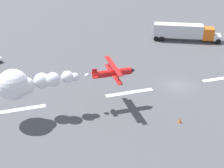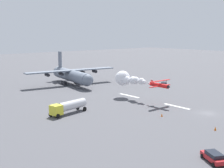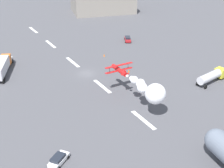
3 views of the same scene
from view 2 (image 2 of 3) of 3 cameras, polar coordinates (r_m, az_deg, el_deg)
name	(u,v)px [view 2 (image 2 of 3)]	position (r m, az deg, el deg)	size (l,w,h in m)	color
ground_plane	(207,113)	(75.41, 17.18, -5.19)	(440.00, 440.00, 0.00)	#4C4C51
runway_stripe_3	(177,106)	(80.26, 11.90, -4.07)	(8.00, 0.90, 0.01)	white
runway_stripe_4	(129,96)	(91.75, 3.22, -2.16)	(8.00, 0.90, 0.01)	white
cargo_transport_plane	(73,75)	(110.29, -7.25, 1.58)	(26.73, 33.57, 11.33)	slate
stunt_biplane_red	(128,79)	(87.62, 2.99, 0.88)	(19.75, 7.16, 4.28)	red
fuel_tanker_truck	(68,106)	(72.00, -8.11, -4.10)	(4.31, 9.94, 2.90)	yellow
followme_car_yellow	(164,84)	(108.58, 9.56, 0.00)	(3.98, 4.54, 1.52)	white
airport_staff_sedan	(214,157)	(48.30, 18.27, -12.64)	(4.84, 3.69, 1.52)	#B21E23
traffic_cone_near	(215,128)	(63.02, 18.56, -7.81)	(0.44, 0.44, 0.75)	orange
traffic_cone_far	(162,115)	(70.12, 9.21, -5.66)	(0.44, 0.44, 0.75)	orange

